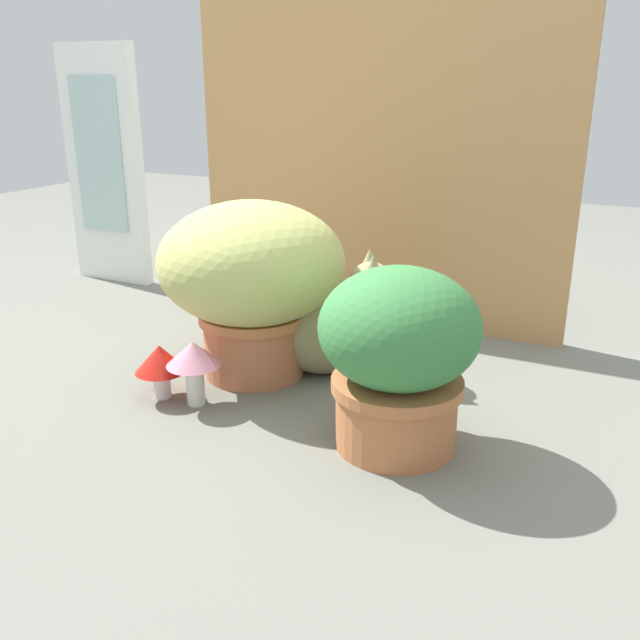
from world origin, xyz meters
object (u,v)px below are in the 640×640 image
(grass_planter, at_px, (252,275))
(mushroom_ornament_red, at_px, (160,361))
(mushroom_ornament_pink, at_px, (194,359))
(leafy_planter, at_px, (398,353))
(cat, at_px, (332,326))

(grass_planter, xyz_separation_m, mushroom_ornament_red, (-0.12, -0.21, -0.16))
(mushroom_ornament_pink, bearing_deg, mushroom_ornament_red, -176.66)
(mushroom_ornament_red, distance_m, mushroom_ornament_pink, 0.09)
(leafy_planter, distance_m, cat, 0.39)
(cat, xyz_separation_m, mushroom_ornament_pink, (-0.20, -0.30, -0.01))
(cat, height_order, mushroom_ornament_red, cat)
(cat, relative_size, mushroom_ornament_pink, 2.55)
(cat, bearing_deg, leafy_planter, -45.29)
(cat, distance_m, mushroom_ornament_pink, 0.36)
(leafy_planter, relative_size, mushroom_ornament_pink, 2.43)
(grass_planter, distance_m, mushroom_ornament_pink, 0.25)
(grass_planter, relative_size, mushroom_ornament_red, 3.48)
(cat, height_order, mushroom_ornament_pink, cat)
(grass_planter, relative_size, mushroom_ornament_pink, 2.96)
(leafy_planter, xyz_separation_m, mushroom_ornament_red, (-0.55, -0.03, -0.11))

